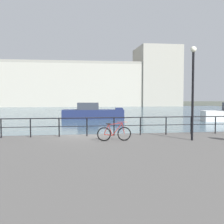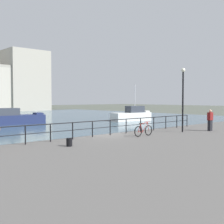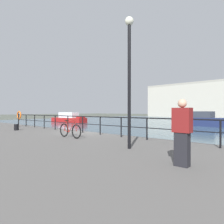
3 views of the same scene
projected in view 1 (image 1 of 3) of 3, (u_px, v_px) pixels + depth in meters
ground_plane at (86, 146)px, 17.29m from camera, size 240.00×240.00×0.00m
water_basin at (76, 114)px, 47.12m from camera, size 80.00×60.00×0.01m
quay_promenade at (95, 167)px, 10.85m from camera, size 56.00×13.00×0.73m
harbor_building at (94, 84)px, 80.78m from camera, size 59.07×13.25×16.74m
moored_cabin_cruiser at (93, 113)px, 37.44m from camera, size 8.18×3.09×2.08m
quay_railing at (87, 123)px, 16.47m from camera, size 18.96×0.07×1.08m
parked_bicycle at (114, 133)px, 14.75m from camera, size 1.77×0.09×0.98m
quay_lamp_post at (193, 81)px, 14.82m from camera, size 0.32×0.32×4.86m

